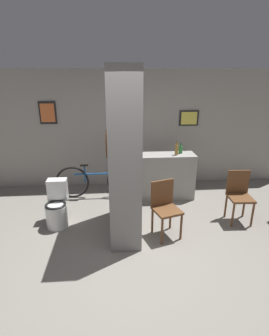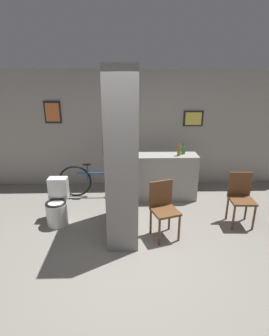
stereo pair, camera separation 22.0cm
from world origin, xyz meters
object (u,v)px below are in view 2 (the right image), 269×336
object	(u,v)px
bottle_tall	(179,150)
chair_near_pillar	(163,207)
toilet	(57,205)
bicycle	(101,180)
chair_by_doorway	(241,196)

from	to	relation	value
bottle_tall	chair_near_pillar	bearing A→B (deg)	-109.40
toilet	bicycle	bearing A→B (deg)	58.32
bicycle	bottle_tall	world-z (taller)	bottle_tall
toilet	chair_by_doorway	distance (m)	3.17
bottle_tall	bicycle	bearing A→B (deg)	174.16
toilet	bottle_tall	distance (m)	2.53
chair_by_doorway	bottle_tall	world-z (taller)	bottle_tall
chair_near_pillar	chair_by_doorway	xyz separation A→B (m)	(1.38, 0.34, 0.00)
toilet	bottle_tall	size ratio (longest dim) A/B	2.50
toilet	chair_by_doorway	world-z (taller)	chair_by_doorway
chair_near_pillar	bicycle	distance (m)	1.87
chair_near_pillar	bottle_tall	world-z (taller)	bottle_tall
chair_by_doorway	bicycle	distance (m)	2.76
bicycle	bottle_tall	size ratio (longest dim) A/B	5.73
chair_by_doorway	toilet	bearing A→B (deg)	-178.98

